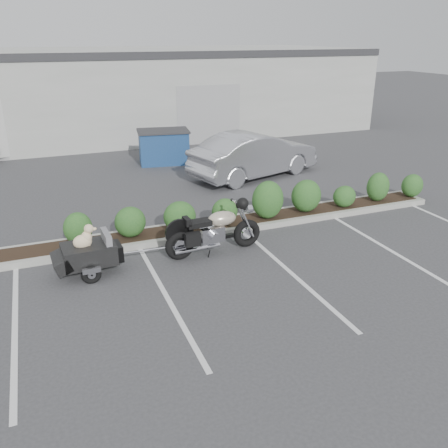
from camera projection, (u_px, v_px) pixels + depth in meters
name	position (u px, v px, depth m)	size (l,w,h in m)	color
ground	(227.00, 270.00, 10.12)	(90.00, 90.00, 0.00)	#38383A
planter_kerb	(231.00, 224.00, 12.34)	(12.00, 1.00, 0.15)	#9E9E93
building	(101.00, 91.00, 24.02)	(26.00, 10.00, 4.00)	#9EA099
motorcycle	(214.00, 231.00, 10.71)	(2.35, 0.80, 1.35)	black
pet_trailer	(88.00, 253.00, 9.80)	(1.88, 1.05, 1.12)	black
sedan	(254.00, 155.00, 16.48)	(1.65, 4.73, 1.56)	silver
dumpster	(164.00, 146.00, 18.29)	(2.12, 1.62, 1.27)	navy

